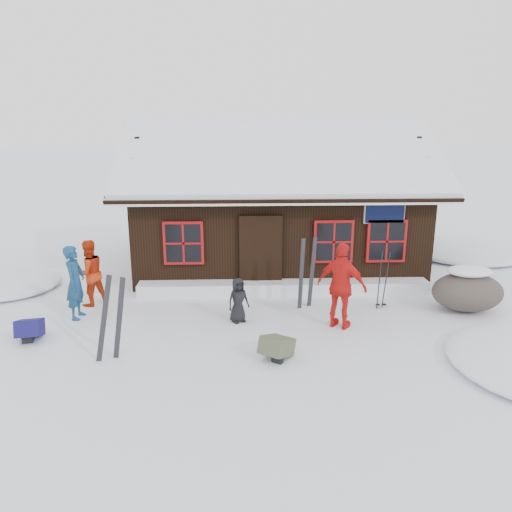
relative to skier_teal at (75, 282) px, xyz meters
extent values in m
plane|color=white|center=(3.41, -0.80, -0.86)|extent=(120.00, 120.00, 0.00)
cube|color=black|center=(4.91, 4.20, 0.39)|extent=(8.00, 5.00, 2.50)
cube|color=black|center=(4.91, 2.72, 2.49)|extent=(8.90, 3.14, 1.88)
cube|color=black|center=(4.91, 5.67, 2.49)|extent=(8.90, 3.14, 1.88)
cube|color=white|center=(4.91, 2.72, 2.63)|extent=(8.72, 3.07, 1.86)
cube|color=white|center=(4.91, 5.67, 2.63)|extent=(8.72, 3.07, 1.86)
cube|color=white|center=(4.91, 4.20, 3.36)|extent=(8.81, 0.22, 0.14)
cube|color=silver|center=(4.91, 1.25, 1.62)|extent=(8.90, 0.10, 0.20)
cube|color=black|center=(4.31, 1.65, 0.14)|extent=(1.00, 0.10, 2.00)
cube|color=black|center=(7.51, 1.62, 1.29)|extent=(1.00, 0.06, 0.60)
cube|color=maroon|center=(2.31, 1.64, 0.49)|extent=(1.04, 0.10, 1.14)
cube|color=black|center=(2.31, 1.60, 0.49)|extent=(0.90, 0.04, 1.00)
cube|color=maroon|center=(6.21, 1.64, 0.49)|extent=(1.04, 0.10, 1.14)
cube|color=black|center=(6.21, 1.60, 0.49)|extent=(0.90, 0.04, 1.00)
cube|color=maroon|center=(7.61, 1.64, 0.49)|extent=(1.04, 0.10, 1.14)
cube|color=black|center=(7.61, 1.60, 0.49)|extent=(0.90, 0.04, 1.00)
cube|color=white|center=(4.91, 1.45, -0.68)|extent=(7.60, 0.60, 0.35)
ellipsoid|color=white|center=(-2.59, 2.20, -0.86)|extent=(2.80, 2.80, 0.34)
ellipsoid|color=white|center=(11.41, 5.20, -0.86)|extent=(4.00, 4.00, 0.48)
imported|color=navy|center=(0.00, 0.00, 0.00)|extent=(0.45, 0.65, 1.72)
imported|color=#BA2C0D|center=(0.07, 0.83, -0.04)|extent=(1.01, 0.99, 1.64)
imported|color=red|center=(5.95, -0.79, 0.10)|extent=(1.19, 1.00, 1.91)
imported|color=black|center=(3.70, -0.38, -0.34)|extent=(0.60, 0.52, 1.03)
ellipsoid|color=#544A43|center=(9.18, 0.10, -0.40)|extent=(1.68, 1.26, 0.92)
ellipsoid|color=white|center=(9.18, 0.10, 0.01)|extent=(1.06, 0.76, 0.24)
cube|color=black|center=(1.18, -2.12, -0.03)|extent=(0.40, 0.17, 1.74)
cube|color=black|center=(1.46, -2.13, -0.03)|extent=(0.39, 0.19, 1.74)
cube|color=black|center=(5.22, 0.41, -0.02)|extent=(0.17, 0.14, 1.78)
cube|color=black|center=(5.49, 0.52, -0.02)|extent=(0.20, 0.07, 1.78)
cylinder|color=black|center=(7.10, 0.34, -0.17)|extent=(0.10, 0.13, 1.45)
cylinder|color=black|center=(7.26, 0.34, -0.17)|extent=(0.10, 0.13, 1.45)
cube|color=#151251|center=(-0.64, -1.16, -0.69)|extent=(0.58, 0.71, 0.34)
cube|color=#494C36|center=(4.43, -2.21, -0.69)|extent=(0.75, 0.80, 0.35)
camera|label=1|loc=(3.70, -10.91, 3.63)|focal=35.00mm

